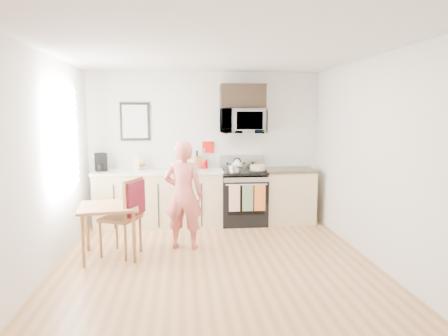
{
  "coord_description": "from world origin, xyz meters",
  "views": [
    {
      "loc": [
        -0.39,
        -4.69,
        1.88
      ],
      "look_at": [
        0.2,
        1.0,
        1.1
      ],
      "focal_mm": 32.0,
      "sensor_mm": 36.0,
      "label": 1
    }
  ],
  "objects": [
    {
      "name": "upper_cabinet",
      "position": [
        0.63,
        2.12,
        2.18
      ],
      "size": [
        0.76,
        0.35,
        0.4
      ],
      "primitive_type": "cube",
      "color": "black",
      "rests_on": "back_wall"
    },
    {
      "name": "coffee_maker",
      "position": [
        -1.75,
        2.04,
        1.08
      ],
      "size": [
        0.24,
        0.28,
        0.3
      ],
      "rotation": [
        0.0,
        0.0,
        0.41
      ],
      "color": "black",
      "rests_on": "countertop_left"
    },
    {
      "name": "bread_bag",
      "position": [
        -0.4,
        1.86,
        1.0
      ],
      "size": [
        0.32,
        0.16,
        0.11
      ],
      "primitive_type": "cube",
      "rotation": [
        0.0,
        0.0,
        0.05
      ],
      "color": "tan",
      "rests_on": "countertop_left"
    },
    {
      "name": "utensil_crock",
      "position": [
        -0.03,
        2.16,
        1.08
      ],
      "size": [
        0.12,
        0.12,
        0.35
      ],
      "color": "red",
      "rests_on": "countertop_left"
    },
    {
      "name": "fruit_bowl",
      "position": [
        -1.11,
        2.16,
        0.98
      ],
      "size": [
        0.29,
        0.29,
        0.1
      ],
      "color": "white",
      "rests_on": "countertop_left"
    },
    {
      "name": "floor",
      "position": [
        0.0,
        0.0,
        0.0
      ],
      "size": [
        4.6,
        4.6,
        0.0
      ],
      "primitive_type": "plane",
      "color": "olive",
      "rests_on": "ground"
    },
    {
      "name": "knife_block",
      "position": [
        -0.14,
        2.21,
        1.05
      ],
      "size": [
        0.12,
        0.15,
        0.21
      ],
      "primitive_type": "cube",
      "rotation": [
        0.0,
        0.0,
        0.23
      ],
      "color": "brown",
      "rests_on": "countertop_left"
    },
    {
      "name": "microwave",
      "position": [
        0.63,
        2.08,
        1.76
      ],
      "size": [
        0.76,
        0.51,
        0.42
      ],
      "primitive_type": "imported",
      "color": "#A5A5A9",
      "rests_on": "back_wall"
    },
    {
      "name": "front_wall",
      "position": [
        0.0,
        -2.3,
        1.3
      ],
      "size": [
        4.0,
        0.04,
        2.6
      ],
      "primitive_type": "cube",
      "color": "white",
      "rests_on": "floor"
    },
    {
      "name": "kettle",
      "position": [
        0.53,
        2.04,
        1.01
      ],
      "size": [
        0.17,
        0.17,
        0.21
      ],
      "color": "white",
      "rests_on": "range"
    },
    {
      "name": "cabinet_left",
      "position": [
        -0.8,
        2.0,
        0.45
      ],
      "size": [
        2.1,
        0.6,
        0.9
      ],
      "primitive_type": "cube",
      "color": "#CDB883",
      "rests_on": "floor"
    },
    {
      "name": "wall_art",
      "position": [
        -1.2,
        2.28,
        1.75
      ],
      "size": [
        0.5,
        0.04,
        0.65
      ],
      "color": "black",
      "rests_on": "back_wall"
    },
    {
      "name": "ceiling",
      "position": [
        0.0,
        0.0,
        2.6
      ],
      "size": [
        4.0,
        4.6,
        0.04
      ],
      "primitive_type": "cube",
      "color": "silver",
      "rests_on": "back_wall"
    },
    {
      "name": "pot",
      "position": [
        0.45,
        1.8,
        0.98
      ],
      "size": [
        0.21,
        0.33,
        0.1
      ],
      "rotation": [
        0.0,
        0.0,
        0.4
      ],
      "color": "#A5A5A9",
      "rests_on": "range"
    },
    {
      "name": "milk_carton",
      "position": [
        -1.18,
        2.05,
        1.08
      ],
      "size": [
        0.11,
        0.11,
        0.27
      ],
      "primitive_type": "cube",
      "rotation": [
        0.0,
        0.0,
        0.03
      ],
      "color": "tan",
      "rests_on": "countertop_left"
    },
    {
      "name": "wall_trivet",
      "position": [
        0.05,
        2.28,
        1.3
      ],
      "size": [
        0.2,
        0.02,
        0.2
      ],
      "primitive_type": "cube",
      "color": "red",
      "rests_on": "back_wall"
    },
    {
      "name": "countertop_left",
      "position": [
        -0.8,
        2.0,
        0.92
      ],
      "size": [
        2.14,
        0.64,
        0.04
      ],
      "primitive_type": "cube",
      "color": "beige",
      "rests_on": "cabinet_left"
    },
    {
      "name": "left_wall",
      "position": [
        -2.0,
        0.0,
        1.3
      ],
      "size": [
        0.04,
        4.6,
        2.6
      ],
      "primitive_type": "cube",
      "color": "white",
      "rests_on": "floor"
    },
    {
      "name": "dining_table",
      "position": [
        -1.37,
        0.53,
        0.62
      ],
      "size": [
        0.74,
        0.74,
        0.7
      ],
      "rotation": [
        0.0,
        0.0,
        0.14
      ],
      "color": "brown",
      "rests_on": "floor"
    },
    {
      "name": "range",
      "position": [
        0.63,
        1.98,
        0.44
      ],
      "size": [
        0.76,
        0.7,
        1.16
      ],
      "color": "black",
      "rests_on": "floor"
    },
    {
      "name": "person",
      "position": [
        -0.39,
        0.79,
        0.76
      ],
      "size": [
        0.61,
        0.46,
        1.52
      ],
      "primitive_type": "imported",
      "rotation": [
        0.0,
        0.0,
        2.95
      ],
      "color": "#BB3F33",
      "rests_on": "floor"
    },
    {
      "name": "chair",
      "position": [
        -1.1,
        0.52,
        0.67
      ],
      "size": [
        0.62,
        0.59,
        1.05
      ],
      "rotation": [
        0.0,
        0.0,
        -0.42
      ],
      "color": "brown",
      "rests_on": "floor"
    },
    {
      "name": "right_wall",
      "position": [
        2.0,
        0.0,
        1.3
      ],
      "size": [
        0.04,
        4.6,
        2.6
      ],
      "primitive_type": "cube",
      "color": "white",
      "rests_on": "floor"
    },
    {
      "name": "countertop_right",
      "position": [
        1.43,
        2.0,
        0.92
      ],
      "size": [
        0.88,
        0.64,
        0.04
      ],
      "primitive_type": "cube",
      "color": "black",
      "rests_on": "cabinet_right"
    },
    {
      "name": "back_wall",
      "position": [
        0.0,
        2.3,
        1.3
      ],
      "size": [
        4.0,
        0.04,
        2.6
      ],
      "primitive_type": "cube",
      "color": "white",
      "rests_on": "floor"
    },
    {
      "name": "cake",
      "position": [
        0.86,
        1.85,
        0.97
      ],
      "size": [
        0.31,
        0.31,
        0.1
      ],
      "color": "black",
      "rests_on": "range"
    },
    {
      "name": "window",
      "position": [
        -1.96,
        0.8,
        1.55
      ],
      "size": [
        0.06,
        1.4,
        1.5
      ],
      "color": "silver",
      "rests_on": "left_wall"
    },
    {
      "name": "cabinet_right",
      "position": [
        1.43,
        2.0,
        0.45
      ],
      "size": [
        0.84,
        0.6,
        0.9
      ],
      "primitive_type": "cube",
      "color": "#CDB883",
      "rests_on": "floor"
    }
  ]
}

